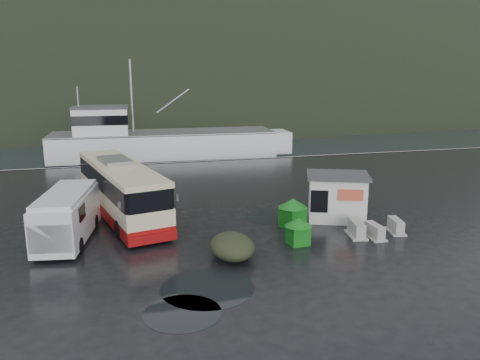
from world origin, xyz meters
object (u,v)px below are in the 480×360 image
object	(u,v)px
jersey_barrier_a	(356,236)
jersey_barrier_b	(395,232)
waste_bin_right	(298,244)
ticket_kiosk	(336,219)
white_van	(70,241)
dome_tent	(232,257)
fishing_trawler	(165,151)
waste_bin_left	(292,227)
jersey_barrier_c	(374,238)
coach_bus	(122,216)

from	to	relation	value
jersey_barrier_a	jersey_barrier_b	bearing A→B (deg)	0.23
waste_bin_right	ticket_kiosk	distance (m)	4.68
white_van	dome_tent	bearing A→B (deg)	-20.88
jersey_barrier_b	fishing_trawler	distance (m)	30.30
waste_bin_right	jersey_barrier_b	distance (m)	5.49
waste_bin_left	ticket_kiosk	world-z (taller)	ticket_kiosk
dome_tent	waste_bin_left	bearing A→B (deg)	38.72
ticket_kiosk	fishing_trawler	distance (m)	27.08
jersey_barrier_b	jersey_barrier_c	xyz separation A→B (m)	(-1.49, -0.47, 0.00)
waste_bin_left	coach_bus	bearing A→B (deg)	153.33
waste_bin_left	fishing_trawler	bearing A→B (deg)	98.54
white_van	ticket_kiosk	xyz separation A→B (m)	(14.14, -0.19, 0.00)
dome_tent	ticket_kiosk	world-z (taller)	ticket_kiosk
white_van	waste_bin_left	world-z (taller)	white_van
dome_tent	jersey_barrier_b	bearing A→B (deg)	7.29
jersey_barrier_c	jersey_barrier_b	bearing A→B (deg)	17.47
jersey_barrier_b	jersey_barrier_c	bearing A→B (deg)	-162.53
white_van	waste_bin_right	distance (m)	11.13
white_van	jersey_barrier_b	size ratio (longest dim) A/B	4.20
ticket_kiosk	jersey_barrier_c	world-z (taller)	ticket_kiosk
dome_tent	white_van	bearing A→B (deg)	150.15
white_van	ticket_kiosk	world-z (taller)	ticket_kiosk
waste_bin_left	fishing_trawler	xyz separation A→B (m)	(-4.02, 26.82, 0.00)
coach_bus	jersey_barrier_b	world-z (taller)	coach_bus
ticket_kiosk	jersey_barrier_b	bearing A→B (deg)	-32.85
jersey_barrier_a	dome_tent	bearing A→B (deg)	-170.39
white_van	waste_bin_left	bearing A→B (deg)	4.83
white_van	jersey_barrier_c	size ratio (longest dim) A/B	4.19
coach_bus	jersey_barrier_a	bearing A→B (deg)	-43.81
jersey_barrier_b	ticket_kiosk	bearing A→B (deg)	125.39
white_van	coach_bus	bearing A→B (deg)	63.35
waste_bin_right	white_van	bearing A→B (deg)	162.80
ticket_kiosk	fishing_trawler	world-z (taller)	fishing_trawler
fishing_trawler	ticket_kiosk	bearing A→B (deg)	-73.39
jersey_barrier_b	white_van	bearing A→B (deg)	169.52
white_van	dome_tent	xyz separation A→B (m)	(7.18, -4.12, 0.00)
fishing_trawler	waste_bin_right	bearing A→B (deg)	-81.53
waste_bin_left	ticket_kiosk	distance (m)	2.90
jersey_barrier_a	fishing_trawler	xyz separation A→B (m)	(-6.60, 28.99, 0.00)
waste_bin_right	jersey_barrier_b	bearing A→B (deg)	3.24
white_van	jersey_barrier_b	world-z (taller)	white_van
waste_bin_right	jersey_barrier_c	bearing A→B (deg)	-2.30
waste_bin_left	jersey_barrier_b	size ratio (longest dim) A/B	1.11
coach_bus	white_van	xyz separation A→B (m)	(-2.56, -3.57, 0.00)
white_van	ticket_kiosk	distance (m)	14.14
jersey_barrier_b	fishing_trawler	xyz separation A→B (m)	(-8.84, 28.98, 0.00)
waste_bin_right	fishing_trawler	xyz separation A→B (m)	(-3.35, 29.29, 0.00)
coach_bus	jersey_barrier_c	xyz separation A→B (m)	(12.06, -7.02, 0.00)
jersey_barrier_a	waste_bin_right	bearing A→B (deg)	-174.70
waste_bin_right	jersey_barrier_a	distance (m)	3.26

